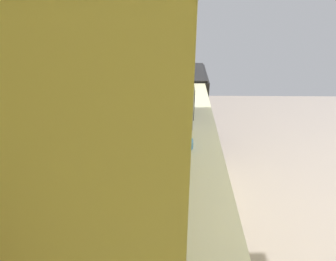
% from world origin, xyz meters
% --- Properties ---
extents(ground_plane, '(5.87, 5.87, 0.00)m').
position_xyz_m(ground_plane, '(0.00, 0.00, 0.00)').
color(ground_plane, gray).
extents(wall_back, '(3.79, 0.12, 2.64)m').
position_xyz_m(wall_back, '(0.00, 1.59, 1.32)').
color(wall_back, '#E6D688').
rests_on(wall_back, ground_plane).
extents(counter_run, '(2.97, 0.63, 0.89)m').
position_xyz_m(counter_run, '(-0.35, 1.23, 0.45)').
color(counter_run, tan).
rests_on(counter_run, ground_plane).
extents(oven_range, '(0.60, 0.67, 1.07)m').
position_xyz_m(oven_range, '(1.43, 1.20, 0.46)').
color(oven_range, black).
rests_on(oven_range, ground_plane).
extents(microwave, '(0.48, 0.34, 0.32)m').
position_xyz_m(microwave, '(0.47, 1.25, 1.05)').
color(microwave, '#B7BABF').
rests_on(microwave, counter_run).
extents(bowl, '(0.13, 0.13, 0.05)m').
position_xyz_m(bowl, '(0.01, 1.16, 0.92)').
color(bowl, '#4C8CBF').
rests_on(bowl, counter_run).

